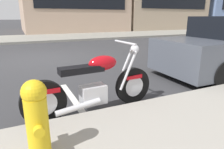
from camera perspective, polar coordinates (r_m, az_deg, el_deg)
The scene contains 5 objects.
ground_plane at distance 7.91m, azimuth -18.71°, elevation 4.24°, with size 260.00×260.00×0.00m, color #333335.
sidewalk_far_curb at distance 19.95m, azimuth 15.26°, elevation 11.41°, with size 120.00×5.00×0.14m, color gray.
parking_stall_stripe at distance 3.74m, azimuth -10.30°, elevation -7.90°, with size 0.12×2.20×0.01m, color silver.
parked_motorcycle at distance 3.21m, azimuth -5.08°, elevation -3.54°, with size 2.20×0.62×1.13m.
fire_hydrant at distance 2.14m, azimuth -20.72°, elevation -11.23°, with size 0.24×0.36×0.81m.
Camera 1 is at (-0.83, -7.72, 1.51)m, focal length 32.00 mm.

